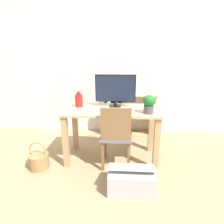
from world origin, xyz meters
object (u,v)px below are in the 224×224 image
vase (79,100)px  storage_box (131,180)px  basket (39,160)px  bookshelf (120,116)px  monitor (115,89)px  keyboard (117,109)px  potted_plant (149,104)px  chair (116,134)px

vase → storage_box: 1.25m
basket → vase: bearing=40.3°
basket → bookshelf: bearing=48.9°
vase → storage_box: vase is taller
monitor → keyboard: 0.29m
storage_box → keyboard: bearing=106.9°
keyboard → bookshelf: bookshelf is taller
storage_box → bookshelf: bearing=96.0°
monitor → potted_plant: (0.42, -0.29, -0.12)m
basket → storage_box: basket is taller
potted_plant → bookshelf: 1.20m
keyboard → potted_plant: potted_plant is taller
keyboard → potted_plant: 0.43m
bookshelf → storage_box: size_ratio=1.79×
keyboard → bookshelf: bearing=88.3°
vase → potted_plant: size_ratio=0.94×
monitor → vase: 0.52m
chair → storage_box: 0.58m
chair → bookshelf: chair is taller
monitor → chair: monitor is taller
storage_box → potted_plant: bearing=67.0°
bookshelf → basket: bookshelf is taller
monitor → chair: (0.03, -0.35, -0.51)m
potted_plant → chair: 0.56m
keyboard → vase: (-0.53, 0.13, 0.09)m
monitor → vase: size_ratio=2.50×
potted_plant → basket: size_ratio=0.64×
monitor → storage_box: size_ratio=1.08×
vase → potted_plant: (0.92, -0.25, 0.03)m
monitor → bookshelf: (0.05, 0.73, -0.62)m
vase → basket: (-0.47, -0.40, -0.72)m
keyboard → vase: 0.55m
keyboard → basket: bearing=-164.9°
monitor → chair: bearing=-85.7°
monitor → storage_box: bearing=-75.0°
monitor → chair: 0.62m
monitor → basket: 1.38m
monitor → basket: bearing=-155.7°
bookshelf → basket: bearing=-131.1°
vase → bookshelf: (0.55, 0.77, -0.47)m
potted_plant → storage_box: 0.90m
basket → storage_box: size_ratio=0.72×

